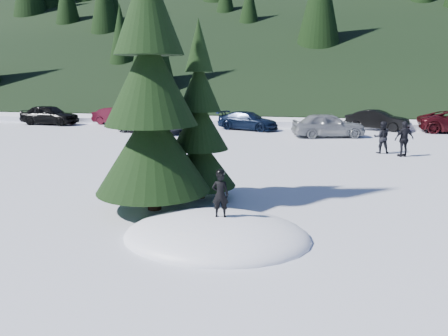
% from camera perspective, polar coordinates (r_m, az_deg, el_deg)
% --- Properties ---
extents(ground, '(200.00, 200.00, 0.00)m').
position_cam_1_polar(ground, '(10.47, -0.97, -9.01)').
color(ground, white).
rests_on(ground, ground).
extents(snow_mound, '(4.48, 3.52, 0.96)m').
position_cam_1_polar(snow_mound, '(10.47, -0.97, -9.01)').
color(snow_mound, white).
rests_on(snow_mound, ground).
extents(forest_hillside, '(200.00, 60.00, 25.00)m').
position_cam_1_polar(forest_hillside, '(64.18, 9.73, 19.76)').
color(forest_hillside, black).
rests_on(forest_hillside, ground).
extents(spruce_tall, '(3.20, 3.20, 8.60)m').
position_cam_1_polar(spruce_tall, '(12.13, -9.57, 9.80)').
color(spruce_tall, black).
rests_on(spruce_tall, ground).
extents(spruce_short, '(2.20, 2.20, 5.37)m').
position_cam_1_polar(spruce_short, '(13.26, -3.20, 4.86)').
color(spruce_short, black).
rests_on(spruce_short, ground).
extents(child_skier, '(0.42, 0.30, 1.08)m').
position_cam_1_polar(child_skier, '(10.23, -0.49, -3.50)').
color(child_skier, black).
rests_on(child_skier, snow_mound).
extents(adult_0, '(0.78, 0.62, 1.56)m').
position_cam_1_polar(adult_0, '(22.61, 19.91, 3.78)').
color(adult_0, black).
rests_on(adult_0, ground).
extents(adult_1, '(1.05, 0.78, 1.66)m').
position_cam_1_polar(adult_1, '(22.05, 22.47, 3.52)').
color(adult_1, black).
rests_on(adult_1, ground).
extents(car_0, '(4.58, 2.14, 1.52)m').
position_cam_1_polar(car_0, '(36.23, -21.83, 6.47)').
color(car_0, black).
rests_on(car_0, ground).
extents(car_1, '(4.12, 1.99, 1.30)m').
position_cam_1_polar(car_1, '(34.74, -13.67, 6.61)').
color(car_1, '#3C0B16').
rests_on(car_1, ground).
extents(car_2, '(5.42, 3.80, 1.37)m').
position_cam_1_polar(car_2, '(29.40, -9.36, 5.92)').
color(car_2, '#45474C').
rests_on(car_2, ground).
extents(car_3, '(4.69, 3.14, 1.26)m').
position_cam_1_polar(car_3, '(30.51, 3.13, 6.18)').
color(car_3, black).
rests_on(car_3, ground).
extents(car_4, '(4.68, 2.78, 1.49)m').
position_cam_1_polar(car_4, '(27.61, 13.45, 5.48)').
color(car_4, gray).
rests_on(car_4, ground).
extents(car_5, '(4.44, 2.85, 1.38)m').
position_cam_1_polar(car_5, '(32.19, 19.39, 5.93)').
color(car_5, black).
rests_on(car_5, ground).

